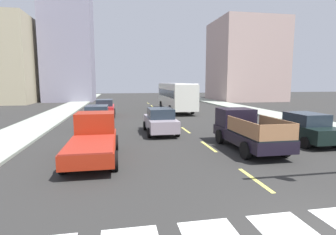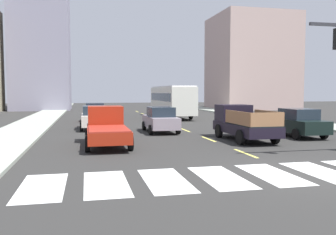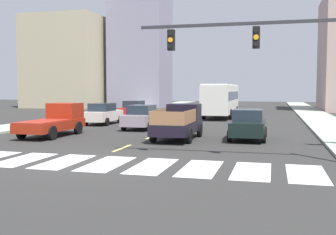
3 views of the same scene
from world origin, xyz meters
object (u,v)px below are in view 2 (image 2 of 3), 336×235
Objects in this scene: sedan_near_right at (160,120)px; sedan_near_left at (95,112)px; pickup_stakebed at (242,123)px; sedan_far at (297,123)px; pickup_dark at (107,127)px; city_bus at (172,99)px; sedan_mid at (94,118)px.

sedan_near_right is 10.85m from sedan_near_left.
pickup_stakebed is 1.18× the size of sedan_far.
pickup_dark is 20.14m from city_bus.
sedan_mid is 7.09m from sedan_near_left.
pickup_dark is 1.18× the size of sedan_mid.
sedan_mid is at bearing -92.31° from sedan_near_left.
sedan_mid is at bearing -129.48° from city_bus.
sedan_far is at bearing 3.10° from pickup_dark.
sedan_far is at bearing -78.96° from city_bus.
city_bus reaches higher than sedan_mid.
sedan_far and sedan_near_right have the same top height.
city_bus is at bearing 65.44° from pickup_dark.
sedan_far is 1.00× the size of sedan_mid.
sedan_near_right is (3.89, 5.18, -0.06)m from pickup_dark.
pickup_dark reaches higher than sedan_far.
pickup_dark is at bearing -87.44° from sedan_mid.
pickup_dark is at bearing -89.79° from sedan_near_left.
pickup_stakebed is at bearing -91.38° from city_bus.
pickup_dark is 8.14m from sedan_mid.
sedan_near_right and sedan_near_left have the same top height.
sedan_far is at bearing -30.31° from sedan_near_right.
city_bus is 2.45× the size of sedan_far.
sedan_near_right is (-3.94, -13.35, -1.09)m from city_bus.
pickup_dark reaches higher than sedan_near_right.
city_bus reaches higher than pickup_stakebed.
sedan_near_right is at bearing 51.42° from pickup_dark.
pickup_stakebed is 6.06m from sedan_near_right.
sedan_far is at bearing 5.81° from pickup_stakebed.
sedan_mid is 1.00× the size of sedan_near_left.
sedan_mid is (-8.28, -10.40, -1.09)m from city_bus.
sedan_far is (3.87, 0.48, -0.08)m from pickup_stakebed.
sedan_near_left is (-8.08, -3.32, -1.09)m from city_bus.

